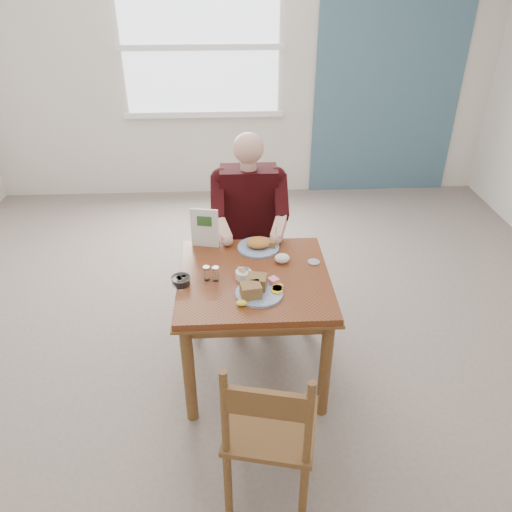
{
  "coord_description": "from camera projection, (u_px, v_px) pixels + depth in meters",
  "views": [
    {
      "loc": [
        -0.12,
        -2.49,
        2.38
      ],
      "look_at": [
        0.01,
        0.0,
        0.89
      ],
      "focal_mm": 35.0,
      "sensor_mm": 36.0,
      "label": 1
    }
  ],
  "objects": [
    {
      "name": "napkin",
      "position": [
        282.0,
        258.0,
        3.09
      ],
      "size": [
        0.11,
        0.1,
        0.06
      ],
      "primitive_type": "ellipsoid",
      "rotation": [
        0.0,
        0.0,
        -0.22
      ],
      "color": "white",
      "rests_on": "table"
    },
    {
      "name": "caddy",
      "position": [
        243.0,
        275.0,
        2.94
      ],
      "size": [
        0.1,
        0.1,
        0.07
      ],
      "color": "white",
      "rests_on": "table"
    },
    {
      "name": "chair_near",
      "position": [
        270.0,
        431.0,
        2.34
      ],
      "size": [
        0.5,
        0.5,
        0.95
      ],
      "color": "brown",
      "rests_on": "ground"
    },
    {
      "name": "near_plate",
      "position": [
        257.0,
        289.0,
        2.8
      ],
      "size": [
        0.29,
        0.28,
        0.09
      ],
      "color": "white",
      "rests_on": "table"
    },
    {
      "name": "floor",
      "position": [
        254.0,
        369.0,
        3.36
      ],
      "size": [
        6.0,
        6.0,
        0.0
      ],
      "primitive_type": "plane",
      "color": "#6C5E57",
      "rests_on": "ground"
    },
    {
      "name": "shakers",
      "position": [
        211.0,
        273.0,
        2.91
      ],
      "size": [
        0.1,
        0.05,
        0.09
      ],
      "color": "white",
      "rests_on": "table"
    },
    {
      "name": "menu",
      "position": [
        205.0,
        228.0,
        3.21
      ],
      "size": [
        0.18,
        0.05,
        0.27
      ],
      "color": "white",
      "rests_on": "table"
    },
    {
      "name": "lemon_wedge",
      "position": [
        242.0,
        303.0,
        2.71
      ],
      "size": [
        0.07,
        0.06,
        0.03
      ],
      "primitive_type": "ellipsoid",
      "rotation": [
        0.0,
        0.0,
        -0.27
      ],
      "color": "#FFF235",
      "rests_on": "table"
    },
    {
      "name": "creamer",
      "position": [
        181.0,
        281.0,
        2.89
      ],
      "size": [
        0.12,
        0.12,
        0.05
      ],
      "color": "white",
      "rests_on": "table"
    },
    {
      "name": "table",
      "position": [
        254.0,
        291.0,
        3.04
      ],
      "size": [
        0.92,
        0.92,
        0.75
      ],
      "color": "brown",
      "rests_on": "ground"
    },
    {
      "name": "chair_far",
      "position": [
        249.0,
        248.0,
        3.8
      ],
      "size": [
        0.42,
        0.42,
        0.95
      ],
      "color": "brown",
      "rests_on": "ground"
    },
    {
      "name": "wall_back",
      "position": [
        240.0,
        67.0,
        5.21
      ],
      "size": [
        5.5,
        0.0,
        5.5
      ],
      "primitive_type": "plane",
      "rotation": [
        1.57,
        0.0,
        0.0
      ],
      "color": "beige",
      "rests_on": "ground"
    },
    {
      "name": "metal_dish",
      "position": [
        314.0,
        262.0,
        3.1
      ],
      "size": [
        0.08,
        0.08,
        0.01
      ],
      "primitive_type": "cylinder",
      "rotation": [
        0.0,
        0.0,
        -0.03
      ],
      "color": "silver",
      "rests_on": "table"
    },
    {
      "name": "diner",
      "position": [
        249.0,
        214.0,
        3.55
      ],
      "size": [
        0.53,
        0.56,
        1.39
      ],
      "color": "gray",
      "rests_on": "chair_far"
    },
    {
      "name": "accent_panel",
      "position": [
        391.0,
        66.0,
        5.27
      ],
      "size": [
        1.6,
        0.02,
        2.8
      ],
      "primitive_type": "cube",
      "color": "#406277",
      "rests_on": "ground"
    },
    {
      "name": "window",
      "position": [
        200.0,
        47.0,
        5.06
      ],
      "size": [
        1.72,
        0.04,
        1.42
      ],
      "color": "white",
      "rests_on": "wall_back"
    },
    {
      "name": "far_plate",
      "position": [
        259.0,
        245.0,
        3.24
      ],
      "size": [
        0.33,
        0.33,
        0.07
      ],
      "color": "white",
      "rests_on": "table"
    }
  ]
}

